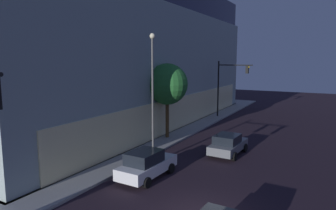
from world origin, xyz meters
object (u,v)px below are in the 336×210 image
(modern_building, at_px, (77,55))
(sidewalk_tree, at_px, (167,84))
(car_grey, at_px, (228,144))
(traffic_light_far_corner, at_px, (228,80))
(car_white, at_px, (146,164))
(street_lamp_sidewalk, at_px, (152,78))

(modern_building, bearing_deg, sidewalk_tree, -106.90)
(modern_building, bearing_deg, car_grey, -107.02)
(traffic_light_far_corner, xyz_separation_m, car_white, (-20.70, -1.59, -3.75))
(sidewalk_tree, bearing_deg, street_lamp_sidewalk, -169.06)
(street_lamp_sidewalk, bearing_deg, car_grey, -72.81)
(modern_building, distance_m, traffic_light_far_corner, 18.58)
(traffic_light_far_corner, height_order, car_grey, traffic_light_far_corner)
(car_white, bearing_deg, car_grey, -23.23)
(car_white, bearing_deg, traffic_light_far_corner, 4.39)
(street_lamp_sidewalk, relative_size, sidewalk_tree, 1.34)
(traffic_light_far_corner, xyz_separation_m, car_grey, (-13.98, -4.48, -3.81))
(modern_building, relative_size, car_grey, 9.52)
(modern_building, xyz_separation_m, sidewalk_tree, (-4.56, -15.02, -2.69))
(car_white, bearing_deg, street_lamp_sidewalk, 27.39)
(car_white, distance_m, car_grey, 7.32)
(traffic_light_far_corner, relative_size, sidewalk_tree, 1.02)
(modern_building, distance_m, sidewalk_tree, 15.93)
(modern_building, distance_m, car_grey, 23.20)
(modern_building, bearing_deg, traffic_light_far_corner, -65.92)
(modern_building, height_order, traffic_light_far_corner, modern_building)
(street_lamp_sidewalk, xyz_separation_m, car_grey, (1.70, -5.49, -4.82))
(street_lamp_sidewalk, distance_m, car_grey, 7.50)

